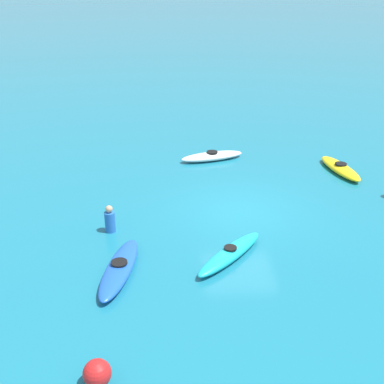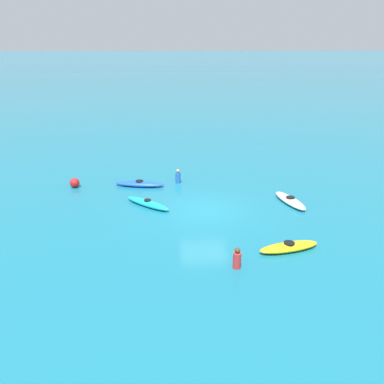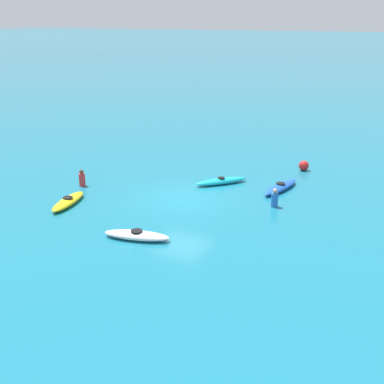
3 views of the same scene
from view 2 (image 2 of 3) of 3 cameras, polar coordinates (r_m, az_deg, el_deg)
The scene contains 8 objects.
ground_plane at distance 20.30m, azimuth 1.81°, elevation -2.63°, with size 600.00×600.00×0.00m, color #19728C.
kayak_blue at distance 23.68m, azimuth -7.61°, elevation 1.18°, with size 3.04×1.25×0.37m.
kayak_white at distance 21.70m, azimuth 14.04°, elevation -1.20°, with size 1.41×2.77×0.37m.
kayak_yellow at distance 17.00m, azimuth 13.86°, elevation -7.72°, with size 2.74×1.27×0.37m.
kayak_cyan at distance 20.83m, azimuth -6.44°, elevation -1.64°, with size 2.55×2.33×0.37m.
buoy_red at distance 24.31m, azimuth -16.65°, elevation 1.29°, with size 0.57×0.57×0.57m, color red.
person_near_shore at distance 15.33m, azimuth 6.55°, elevation -9.62°, with size 0.45×0.45×0.88m.
person_by_kayaks at distance 24.01m, azimuth -2.05°, elevation 2.21°, with size 0.45×0.45×0.88m.
Camera 2 is at (1.99, 18.45, 8.23)m, focal length 36.80 mm.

